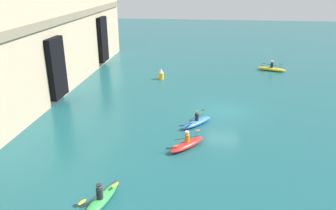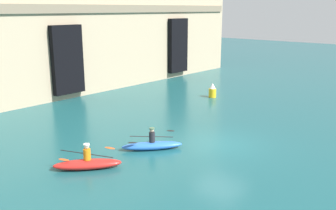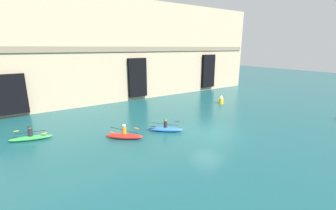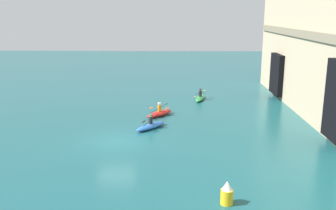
# 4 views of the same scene
# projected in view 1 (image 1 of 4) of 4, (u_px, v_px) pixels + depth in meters

# --- Properties ---
(ground_plane) EXTENTS (120.00, 120.00, 0.00)m
(ground_plane) POSITION_uv_depth(u_px,v_px,m) (224.00, 111.00, 26.15)
(ground_plane) COLOR #195156
(cliff_bluff) EXTENTS (42.63, 6.82, 12.65)m
(cliff_bluff) POSITION_uv_depth(u_px,v_px,m) (6.00, 28.00, 25.50)
(cliff_bluff) COLOR tan
(cliff_bluff) RESTS_ON ground
(kayak_blue) EXTENTS (2.69, 2.37, 1.09)m
(kayak_blue) POSITION_uv_depth(u_px,v_px,m) (197.00, 122.00, 23.64)
(kayak_blue) COLOR blue
(kayak_blue) RESTS_ON ground
(kayak_green) EXTENTS (3.04, 1.39, 1.09)m
(kayak_green) POSITION_uv_depth(u_px,v_px,m) (100.00, 200.00, 15.38)
(kayak_green) COLOR green
(kayak_green) RESTS_ON ground
(kayak_red) EXTENTS (2.67, 2.39, 1.13)m
(kayak_red) POSITION_uv_depth(u_px,v_px,m) (187.00, 144.00, 20.50)
(kayak_red) COLOR red
(kayak_red) RESTS_ON ground
(kayak_yellow) EXTENTS (1.79, 3.22, 1.16)m
(kayak_yellow) POSITION_uv_depth(u_px,v_px,m) (272.00, 69.00, 37.30)
(kayak_yellow) COLOR yellow
(kayak_yellow) RESTS_ON ground
(marker_buoy) EXTENTS (0.56, 0.56, 1.10)m
(marker_buoy) POSITION_uv_depth(u_px,v_px,m) (161.00, 74.00, 34.16)
(marker_buoy) COLOR yellow
(marker_buoy) RESTS_ON ground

